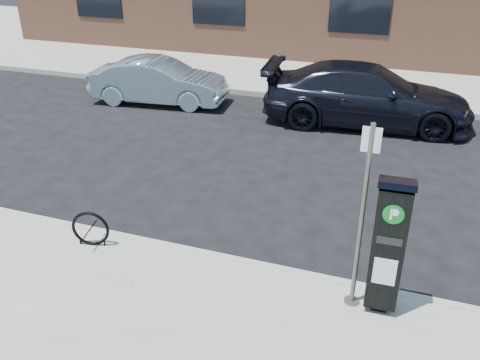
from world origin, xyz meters
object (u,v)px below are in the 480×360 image
at_px(sign_pole, 361,221).
at_px(car_dark, 367,95).
at_px(parking_kiosk, 388,245).
at_px(bike_rack, 90,229).
at_px(car_silver, 159,81).

height_order(sign_pole, car_dark, sign_pole).
bearing_deg(parking_kiosk, car_dark, 96.31).
bearing_deg(bike_rack, sign_pole, -13.22).
xyz_separation_m(sign_pole, bike_rack, (-3.85, 0.00, -0.92)).
bearing_deg(parking_kiosk, car_silver, 131.75).
height_order(sign_pole, bike_rack, sign_pole).
distance_m(parking_kiosk, bike_rack, 4.24).
bearing_deg(car_dark, car_silver, 86.67).
relative_size(sign_pole, car_silver, 0.65).
distance_m(sign_pole, car_silver, 9.42).
relative_size(car_silver, car_dark, 0.74).
relative_size(sign_pole, car_dark, 0.48).
distance_m(bike_rack, car_silver, 7.36).
xyz_separation_m(parking_kiosk, sign_pole, (-0.34, -0.01, 0.27)).
height_order(bike_rack, car_silver, car_silver).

